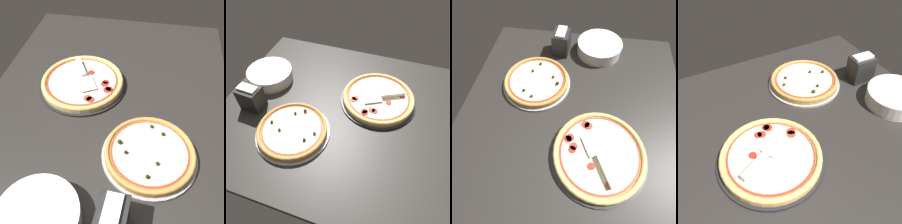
# 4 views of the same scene
# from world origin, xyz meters

# --- Properties ---
(ground_plane) EXTENTS (1.46, 1.10, 0.04)m
(ground_plane) POSITION_xyz_m (0.00, 0.00, -0.02)
(ground_plane) COLOR black
(pizza_pan_front) EXTENTS (0.41, 0.41, 0.01)m
(pizza_pan_front) POSITION_xyz_m (-0.08, -0.13, 0.01)
(pizza_pan_front) COLOR black
(pizza_pan_front) RESTS_ON ground_plane
(pizza_front) EXTENTS (0.39, 0.39, 0.03)m
(pizza_front) POSITION_xyz_m (-0.08, -0.13, 0.03)
(pizza_front) COLOR #DBAD60
(pizza_front) RESTS_ON pizza_pan_front
(pizza_pan_back) EXTENTS (0.36, 0.36, 0.01)m
(pizza_pan_back) POSITION_xyz_m (0.27, 0.21, 0.01)
(pizza_pan_back) COLOR #939399
(pizza_pan_back) RESTS_ON ground_plane
(pizza_back) EXTENTS (0.34, 0.34, 0.04)m
(pizza_back) POSITION_xyz_m (0.27, 0.21, 0.03)
(pizza_back) COLOR #B77F3D
(pizza_back) RESTS_ON pizza_pan_back
(serving_spatula) EXTENTS (0.23, 0.15, 0.02)m
(serving_spatula) POSITION_xyz_m (-0.13, -0.15, 0.05)
(serving_spatula) COLOR silver
(serving_spatula) RESTS_ON pizza_front
(plate_stack) EXTENTS (0.26, 0.26, 0.07)m
(plate_stack) POSITION_xyz_m (0.57, -0.11, 0.03)
(plate_stack) COLOR silver
(plate_stack) RESTS_ON ground_plane
(napkin_holder) EXTENTS (0.12, 0.10, 0.14)m
(napkin_holder) POSITION_xyz_m (0.54, 0.12, 0.07)
(napkin_holder) COLOR black
(napkin_holder) RESTS_ON ground_plane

